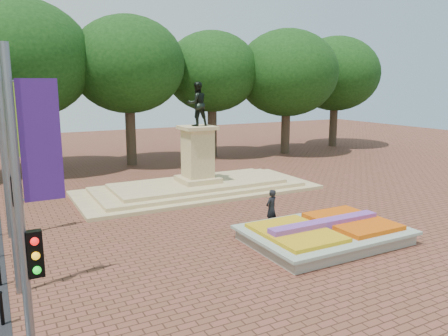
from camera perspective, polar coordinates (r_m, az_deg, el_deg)
name	(u,v)px	position (r m, az deg, el deg)	size (l,w,h in m)	color
ground	(275,231)	(19.29, 6.73, -8.18)	(90.00, 90.00, 0.00)	brown
flower_bed	(325,233)	(18.30, 13.04, -8.22)	(6.30, 4.30, 0.91)	gray
monument	(198,177)	(25.77, -3.43, -1.18)	(14.00, 6.00, 6.40)	tan
tree_row_back	(171,79)	(35.32, -6.98, 11.50)	(44.80, 8.80, 10.43)	#34281C
banner_poles	(13,170)	(13.81, -25.88, -0.28)	(0.88, 11.17, 7.00)	slate
bollard_row	(0,287)	(14.59, -27.22, -13.65)	(0.12, 13.12, 0.98)	black
pedestrian	(271,209)	(19.50, 6.18, -5.29)	(0.63, 0.41, 1.73)	black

